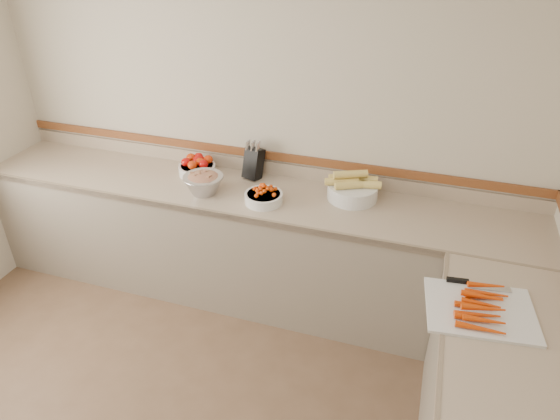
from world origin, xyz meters
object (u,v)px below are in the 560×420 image
(corn_bowl, at_px, (352,188))
(cherry_tomato_bowl, at_px, (264,196))
(tomato_bowl, at_px, (197,166))
(cutting_board, at_px, (481,308))
(knife_block, at_px, (254,162))
(rhubarb_bowl, at_px, (204,182))

(corn_bowl, bearing_deg, cherry_tomato_bowl, -156.67)
(tomato_bowl, height_order, cutting_board, tomato_bowl)
(tomato_bowl, relative_size, cutting_board, 0.49)
(knife_block, distance_m, cherry_tomato_bowl, 0.39)
(knife_block, xyz_separation_m, cherry_tomato_bowl, (0.19, -0.33, -0.07))
(knife_block, bearing_deg, cutting_board, -32.96)
(corn_bowl, bearing_deg, tomato_bowl, 179.50)
(cherry_tomato_bowl, height_order, rhubarb_bowl, rhubarb_bowl)
(knife_block, distance_m, rhubarb_bowl, 0.41)
(cherry_tomato_bowl, bearing_deg, tomato_bowl, 157.81)
(tomato_bowl, distance_m, cutting_board, 2.18)
(cherry_tomato_bowl, bearing_deg, cutting_board, -26.60)
(knife_block, height_order, rhubarb_bowl, knife_block)
(cutting_board, bearing_deg, cherry_tomato_bowl, 153.40)
(tomato_bowl, height_order, corn_bowl, corn_bowl)
(corn_bowl, height_order, cutting_board, corn_bowl)
(knife_block, distance_m, corn_bowl, 0.75)
(tomato_bowl, distance_m, rhubarb_bowl, 0.31)
(cherry_tomato_bowl, distance_m, cutting_board, 1.53)
(knife_block, xyz_separation_m, tomato_bowl, (-0.42, -0.08, -0.06))
(cherry_tomato_bowl, distance_m, rhubarb_bowl, 0.44)
(tomato_bowl, bearing_deg, cherry_tomato_bowl, -22.19)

